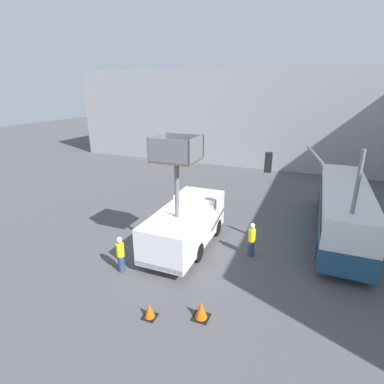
{
  "coord_description": "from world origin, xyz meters",
  "views": [
    {
      "loc": [
        6.43,
        -14.17,
        8.47
      ],
      "look_at": [
        0.45,
        0.32,
        2.99
      ],
      "focal_mm": 28.0,
      "sensor_mm": 36.0,
      "label": 1
    }
  ],
  "objects_px": {
    "utility_truck": "(185,223)",
    "traffic_cone_near_truck": "(149,311)",
    "road_worker_directing": "(252,240)",
    "traffic_cone_mid_road": "(201,310)",
    "city_bus": "(343,207)",
    "road_worker_near_truck": "(121,254)",
    "traffic_light_pole": "(322,190)"
  },
  "relations": [
    {
      "from": "utility_truck",
      "to": "traffic_cone_near_truck",
      "type": "xyz_separation_m",
      "value": [
        0.86,
        -5.47,
        -1.24
      ]
    },
    {
      "from": "road_worker_directing",
      "to": "traffic_cone_mid_road",
      "type": "distance_m",
      "value": 5.38
    },
    {
      "from": "utility_truck",
      "to": "road_worker_directing",
      "type": "distance_m",
      "value": 3.63
    },
    {
      "from": "road_worker_directing",
      "to": "traffic_cone_mid_road",
      "type": "height_order",
      "value": "road_worker_directing"
    },
    {
      "from": "utility_truck",
      "to": "city_bus",
      "type": "xyz_separation_m",
      "value": [
        7.98,
        4.85,
        0.32
      ]
    },
    {
      "from": "city_bus",
      "to": "road_worker_directing",
      "type": "xyz_separation_m",
      "value": [
        -4.44,
        -4.3,
        -0.89
      ]
    },
    {
      "from": "road_worker_near_truck",
      "to": "road_worker_directing",
      "type": "bearing_deg",
      "value": -117.43
    },
    {
      "from": "traffic_cone_mid_road",
      "to": "traffic_cone_near_truck",
      "type": "bearing_deg",
      "value": -158.48
    },
    {
      "from": "utility_truck",
      "to": "traffic_light_pole",
      "type": "distance_m",
      "value": 7.04
    },
    {
      "from": "city_bus",
      "to": "road_worker_directing",
      "type": "distance_m",
      "value": 6.25
    },
    {
      "from": "utility_truck",
      "to": "road_worker_directing",
      "type": "height_order",
      "value": "utility_truck"
    },
    {
      "from": "utility_truck",
      "to": "road_worker_directing",
      "type": "relative_size",
      "value": 3.36
    },
    {
      "from": "city_bus",
      "to": "traffic_cone_mid_road",
      "type": "distance_m",
      "value": 11.03
    },
    {
      "from": "utility_truck",
      "to": "traffic_light_pole",
      "type": "bearing_deg",
      "value": 3.6
    },
    {
      "from": "utility_truck",
      "to": "road_worker_directing",
      "type": "xyz_separation_m",
      "value": [
        3.54,
        0.54,
        -0.57
      ]
    },
    {
      "from": "utility_truck",
      "to": "road_worker_near_truck",
      "type": "height_order",
      "value": "utility_truck"
    },
    {
      "from": "utility_truck",
      "to": "city_bus",
      "type": "height_order",
      "value": "utility_truck"
    },
    {
      "from": "utility_truck",
      "to": "traffic_light_pole",
      "type": "height_order",
      "value": "utility_truck"
    },
    {
      "from": "utility_truck",
      "to": "city_bus",
      "type": "distance_m",
      "value": 9.35
    },
    {
      "from": "road_worker_near_truck",
      "to": "traffic_cone_mid_road",
      "type": "bearing_deg",
      "value": -169.48
    },
    {
      "from": "road_worker_directing",
      "to": "traffic_light_pole",
      "type": "bearing_deg",
      "value": -124.15
    },
    {
      "from": "road_worker_near_truck",
      "to": "traffic_cone_mid_road",
      "type": "xyz_separation_m",
      "value": [
        4.69,
        -1.46,
        -0.58
      ]
    },
    {
      "from": "traffic_light_pole",
      "to": "road_worker_near_truck",
      "type": "height_order",
      "value": "traffic_light_pole"
    },
    {
      "from": "traffic_light_pole",
      "to": "traffic_cone_mid_road",
      "type": "xyz_separation_m",
      "value": [
        -3.81,
        -5.15,
        -3.78
      ]
    },
    {
      "from": "traffic_light_pole",
      "to": "traffic_cone_mid_road",
      "type": "distance_m",
      "value": 7.43
    },
    {
      "from": "city_bus",
      "to": "traffic_light_pole",
      "type": "height_order",
      "value": "traffic_light_pole"
    },
    {
      "from": "road_worker_directing",
      "to": "city_bus",
      "type": "bearing_deg",
      "value": -77.49
    },
    {
      "from": "traffic_cone_near_truck",
      "to": "city_bus",
      "type": "bearing_deg",
      "value": 55.39
    },
    {
      "from": "traffic_light_pole",
      "to": "traffic_cone_near_truck",
      "type": "relative_size",
      "value": 9.89
    },
    {
      "from": "city_bus",
      "to": "road_worker_directing",
      "type": "relative_size",
      "value": 5.69
    },
    {
      "from": "road_worker_near_truck",
      "to": "traffic_cone_near_truck",
      "type": "distance_m",
      "value": 3.63
    },
    {
      "from": "road_worker_near_truck",
      "to": "traffic_light_pole",
      "type": "bearing_deg",
      "value": -128.74
    }
  ]
}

